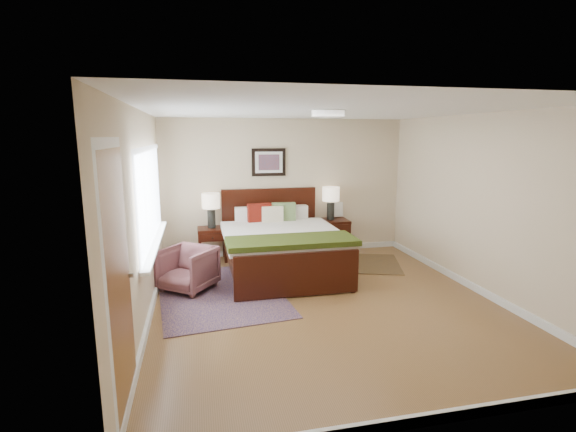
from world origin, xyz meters
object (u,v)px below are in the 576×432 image
(bed, at_px, (281,238))
(lamp_left, at_px, (211,204))
(lamp_right, at_px, (331,197))
(rug_persian, at_px, (220,293))
(armchair, at_px, (188,269))
(nightstand_right, at_px, (330,233))
(nightstand_left, at_px, (212,235))

(bed, bearing_deg, lamp_left, 140.12)
(lamp_left, relative_size, lamp_right, 1.00)
(bed, relative_size, rug_persian, 0.98)
(rug_persian, bearing_deg, bed, 29.98)
(bed, bearing_deg, armchair, -161.05)
(lamp_right, distance_m, rug_persian, 2.92)
(bed, relative_size, nightstand_right, 3.48)
(nightstand_left, bearing_deg, armchair, -106.55)
(nightstand_left, bearing_deg, nightstand_right, 0.20)
(bed, xyz_separation_m, nightstand_left, (-1.06, 0.87, -0.09))
(bed, height_order, nightstand_left, bed)
(lamp_left, relative_size, rug_persian, 0.26)
(lamp_right, bearing_deg, rug_persian, -142.76)
(bed, relative_size, lamp_left, 3.72)
(lamp_right, bearing_deg, nightstand_left, -179.46)
(armchair, distance_m, rug_persian, 0.59)
(bed, height_order, lamp_left, bed)
(lamp_left, height_order, armchair, lamp_left)
(bed, height_order, lamp_right, lamp_right)
(lamp_left, xyz_separation_m, rug_persian, (0.03, -1.64, -1.01))
(lamp_right, distance_m, armchair, 3.05)
(nightstand_left, height_order, lamp_right, lamp_right)
(lamp_right, relative_size, armchair, 0.88)
(bed, xyz_separation_m, rug_persian, (-1.03, -0.75, -0.56))
(bed, height_order, rug_persian, bed)
(nightstand_left, height_order, rug_persian, nightstand_left)
(nightstand_left, distance_m, lamp_right, 2.27)
(lamp_left, bearing_deg, nightstand_right, -0.35)
(nightstand_right, bearing_deg, lamp_right, 90.00)
(bed, xyz_separation_m, nightstand_right, (1.13, 0.88, -0.17))
(nightstand_right, bearing_deg, armchair, -152.03)
(bed, distance_m, lamp_right, 1.52)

